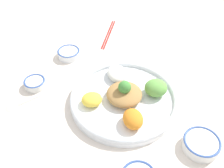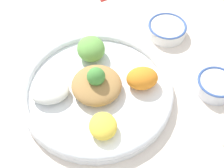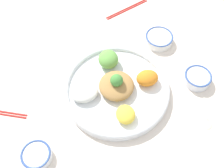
{
  "view_description": "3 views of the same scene",
  "coord_description": "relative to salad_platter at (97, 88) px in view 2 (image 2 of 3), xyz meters",
  "views": [
    {
      "loc": [
        0.3,
        -0.57,
        0.71
      ],
      "look_at": [
        -0.02,
        0.01,
        0.07
      ],
      "focal_mm": 42.0,
      "sensor_mm": 36.0,
      "label": 1
    },
    {
      "loc": [
        -0.34,
        -0.26,
        0.67
      ],
      "look_at": [
        0.03,
        -0.03,
        0.07
      ],
      "focal_mm": 50.0,
      "sensor_mm": 36.0,
      "label": 2
    },
    {
      "loc": [
        -0.42,
        -0.18,
        0.85
      ],
      "look_at": [
        0.02,
        0.03,
        0.05
      ],
      "focal_mm": 42.0,
      "sensor_mm": 36.0,
      "label": 3
    }
  ],
  "objects": [
    {
      "name": "ground_plane",
      "position": [
        -0.03,
        -0.02,
        -0.02
      ],
      "size": [
        2.4,
        2.4,
        0.0
      ],
      "primitive_type": "plane",
      "color": "silver"
    },
    {
      "name": "salad_platter",
      "position": [
        0.0,
        0.0,
        0.0
      ],
      "size": [
        0.39,
        0.39,
        0.1
      ],
      "color": "white",
      "rests_on": "ground_plane"
    },
    {
      "name": "rice_bowl_blue",
      "position": [
        0.29,
        -0.06,
        -0.0
      ],
      "size": [
        0.11,
        0.11,
        0.04
      ],
      "color": "white",
      "rests_on": "ground_plane"
    },
    {
      "name": "sauce_bowl_dark",
      "position": [
        0.17,
        -0.26,
        -0.0
      ],
      "size": [
        0.1,
        0.1,
        0.04
      ],
      "color": "white",
      "rests_on": "ground_plane"
    }
  ]
}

